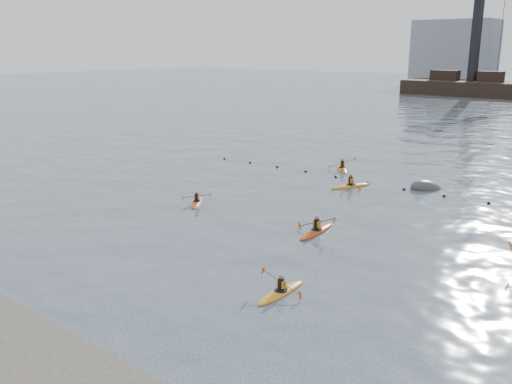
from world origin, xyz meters
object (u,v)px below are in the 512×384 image
Objects in this scene: kayaker_5 at (342,169)px; kayaker_1 at (281,292)px; kayaker_2 at (197,202)px; kayaker_3 at (350,186)px; mooring_buoy at (426,189)px; kayaker_0 at (316,231)px.

kayaker_1 is at bearing -104.28° from kayaker_5.
kayaker_2 is 0.79× the size of kayaker_3.
kayaker_1 is at bearing -44.80° from kayaker_3.
kayaker_2 is at bearing -137.26° from kayaker_5.
kayaker_1 reaches higher than kayaker_2.
kayaker_3 reaches higher than kayaker_5.
kayaker_5 is at bearing 167.61° from mooring_buoy.
kayaker_0 is 8.28m from kayaker_1.
kayaker_2 is 0.86× the size of kayaker_5.
kayaker_0 is at bearing 112.71° from kayaker_1.
kayaker_3 is (5.94, 10.45, 0.02)m from kayaker_2.
kayaker_0 is at bearing -94.56° from mooring_buoy.
kayaker_1 is at bearing -71.25° from kayaker_0.
kayaker_2 is at bearing 149.41° from kayaker_1.
mooring_buoy is (10.63, 13.48, -0.09)m from kayaker_2.
kayaker_3 is 1.39× the size of mooring_buoy.
kayaker_1 is 21.30m from mooring_buoy.
kayaker_0 is at bearing -35.71° from kayaker_2.
mooring_buoy is (4.69, 3.03, -0.11)m from kayaker_3.
kayaker_0 is 1.12× the size of kayaker_5.
kayaker_2 is (-9.55, 0.04, -0.02)m from kayaker_0.
kayaker_5 is 8.38m from mooring_buoy.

